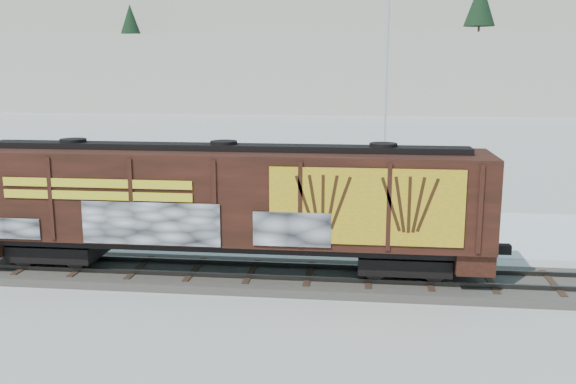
# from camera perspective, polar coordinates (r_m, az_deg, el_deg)

# --- Properties ---
(ground) EXTENTS (500.00, 500.00, 0.00)m
(ground) POSITION_cam_1_polar(r_m,az_deg,el_deg) (22.42, -3.26, -7.77)
(ground) COLOR white
(ground) RESTS_ON ground
(rail_track) EXTENTS (50.00, 3.40, 0.43)m
(rail_track) POSITION_cam_1_polar(r_m,az_deg,el_deg) (22.37, -3.26, -7.41)
(rail_track) COLOR #59544C
(rail_track) RESTS_ON ground
(parking_strip) EXTENTS (40.00, 8.00, 0.03)m
(parking_strip) POSITION_cam_1_polar(r_m,az_deg,el_deg) (29.52, -0.73, -3.06)
(parking_strip) COLOR white
(parking_strip) RESTS_ON ground
(hillside) EXTENTS (360.00, 110.00, 93.00)m
(hillside) POSITION_cam_1_polar(r_m,az_deg,el_deg) (160.87, 5.58, 13.64)
(hillside) COLOR white
(hillside) RESTS_ON ground
(hopper_railcar) EXTENTS (17.57, 3.06, 4.27)m
(hopper_railcar) POSITION_cam_1_polar(r_m,az_deg,el_deg) (21.83, -5.63, -0.65)
(hopper_railcar) COLOR black
(hopper_railcar) RESTS_ON rail_track
(flagpole) EXTENTS (2.30, 0.90, 12.63)m
(flagpole) POSITION_cam_1_polar(r_m,az_deg,el_deg) (36.36, 8.82, 7.07)
(flagpole) COLOR silver
(flagpole) RESTS_ON ground
(car_silver) EXTENTS (4.83, 2.55, 1.56)m
(car_silver) POSITION_cam_1_polar(r_m,az_deg,el_deg) (28.39, -4.16, -2.00)
(car_silver) COLOR #9DA0A4
(car_silver) RESTS_ON parking_strip
(car_white) EXTENTS (5.00, 2.17, 1.60)m
(car_white) POSITION_cam_1_polar(r_m,az_deg,el_deg) (28.12, -3.54, -2.09)
(car_white) COLOR silver
(car_white) RESTS_ON parking_strip
(car_dark) EXTENTS (4.70, 3.23, 1.26)m
(car_dark) POSITION_cam_1_polar(r_m,az_deg,el_deg) (28.00, 5.67, -2.53)
(car_dark) COLOR black
(car_dark) RESTS_ON parking_strip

